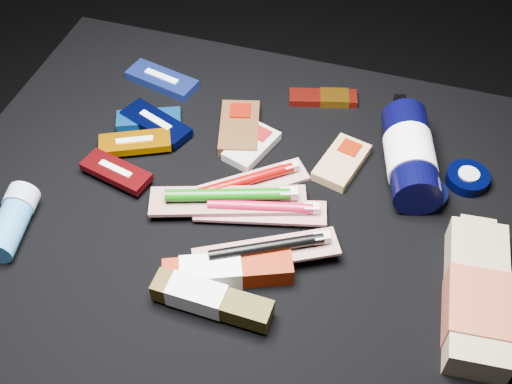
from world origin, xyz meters
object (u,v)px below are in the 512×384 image
(lotion_bottle, at_px, (410,155))
(bodywash_bottle, at_px, (477,298))
(toothpaste_carton_red, at_px, (222,272))
(deodorant_stick, at_px, (12,221))

(lotion_bottle, xyz_separation_m, bodywash_bottle, (0.13, -0.23, -0.01))
(lotion_bottle, bearing_deg, bodywash_bottle, -76.39)
(lotion_bottle, xyz_separation_m, toothpaste_carton_red, (-0.22, -0.29, -0.02))
(lotion_bottle, distance_m, toothpaste_carton_red, 0.37)
(bodywash_bottle, xyz_separation_m, deodorant_stick, (-0.69, -0.07, -0.00))
(lotion_bottle, relative_size, toothpaste_carton_red, 1.34)
(lotion_bottle, relative_size, bodywash_bottle, 1.00)
(deodorant_stick, bearing_deg, toothpaste_carton_red, -8.76)
(lotion_bottle, relative_size, deodorant_stick, 1.97)
(toothpaste_carton_red, bearing_deg, bodywash_bottle, -13.05)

